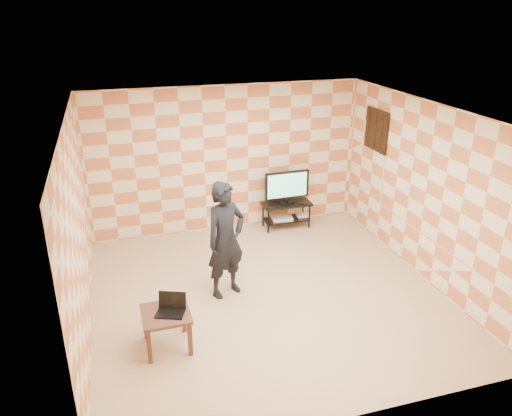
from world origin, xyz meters
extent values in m
plane|color=tan|center=(0.00, 0.00, 0.00)|extent=(5.00, 5.00, 0.00)
cube|color=beige|center=(0.00, 2.50, 1.35)|extent=(5.00, 0.02, 2.70)
cube|color=beige|center=(0.00, -2.50, 1.35)|extent=(5.00, 0.02, 2.70)
cube|color=beige|center=(-2.50, 0.00, 1.35)|extent=(0.02, 5.00, 2.70)
cube|color=beige|center=(2.50, 0.00, 1.35)|extent=(0.02, 5.00, 2.70)
cube|color=white|center=(0.00, 0.00, 2.70)|extent=(5.00, 5.00, 0.02)
cube|color=black|center=(2.47, 1.55, 1.95)|extent=(0.04, 0.72, 0.72)
cube|color=black|center=(2.47, 1.55, 1.95)|extent=(0.04, 0.03, 0.68)
cube|color=black|center=(2.47, 1.55, 1.95)|extent=(0.04, 0.68, 0.03)
cube|color=black|center=(1.07, 2.18, 0.48)|extent=(0.93, 0.42, 0.04)
cube|color=black|center=(1.07, 2.18, 0.16)|extent=(0.84, 0.37, 0.03)
cylinder|color=black|center=(0.66, 2.01, 0.25)|extent=(0.03, 0.03, 0.50)
cylinder|color=black|center=(0.66, 2.35, 0.25)|extent=(0.03, 0.03, 0.50)
cylinder|color=black|center=(1.48, 2.01, 0.25)|extent=(0.03, 0.03, 0.50)
cylinder|color=black|center=(1.48, 2.35, 0.25)|extent=(0.03, 0.03, 0.50)
cube|color=black|center=(1.07, 2.18, 0.51)|extent=(0.26, 0.17, 0.03)
cube|color=black|center=(1.07, 2.18, 0.56)|extent=(0.06, 0.05, 0.07)
cube|color=black|center=(1.07, 2.18, 0.86)|extent=(0.86, 0.08, 0.52)
cube|color=#60CFAF|center=(1.07, 2.15, 0.86)|extent=(0.77, 0.03, 0.45)
cube|color=silver|center=(0.98, 2.17, 0.20)|extent=(0.41, 0.31, 0.06)
cube|color=silver|center=(1.42, 2.20, 0.20)|extent=(0.24, 0.18, 0.05)
cube|color=#352018|center=(-1.57, -0.79, 0.48)|extent=(0.59, 0.59, 0.04)
cube|color=#352018|center=(-1.81, -1.03, 0.23)|extent=(0.05, 0.05, 0.46)
cube|color=#352018|center=(-1.81, -0.54, 0.23)|extent=(0.05, 0.05, 0.46)
cube|color=#352018|center=(-1.32, -1.03, 0.23)|extent=(0.05, 0.05, 0.46)
cube|color=#352018|center=(-1.32, -0.54, 0.23)|extent=(0.05, 0.05, 0.46)
cube|color=black|center=(-1.51, -0.83, 0.51)|extent=(0.41, 0.35, 0.02)
cube|color=black|center=(-1.47, -0.72, 0.62)|extent=(0.34, 0.18, 0.22)
imported|color=black|center=(-0.56, 0.22, 0.87)|extent=(0.75, 0.63, 1.74)
camera|label=1|loc=(-1.96, -6.03, 4.02)|focal=35.00mm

